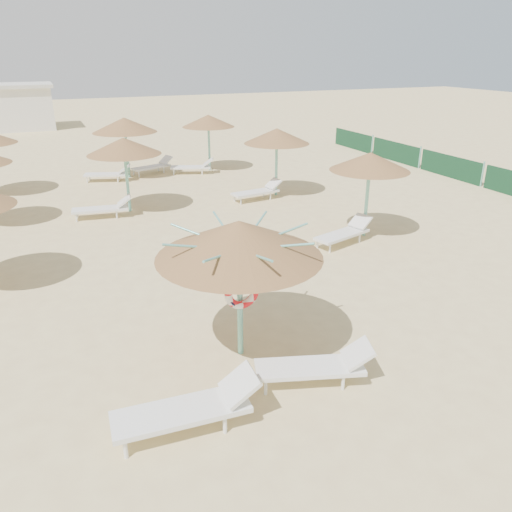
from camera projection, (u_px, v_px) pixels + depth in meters
name	position (u px, v px, depth m)	size (l,w,h in m)	color
ground	(266.00, 354.00, 9.73)	(120.00, 120.00, 0.00)	#E0C888
main_palapa	(239.00, 240.00, 8.89)	(3.04, 3.04, 2.73)	#6BBAAD
lounger_main_a	(191.00, 408.00, 7.69)	(2.31, 0.82, 0.83)	white
lounger_main_b	(317.00, 365.00, 8.79)	(2.14, 1.22, 0.75)	white
palapa_field	(133.00, 143.00, 18.51)	(14.51, 13.71, 2.72)	#6BBAAD
windbreak_fence	(451.00, 167.00, 23.15)	(0.08, 19.84, 1.10)	#174526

